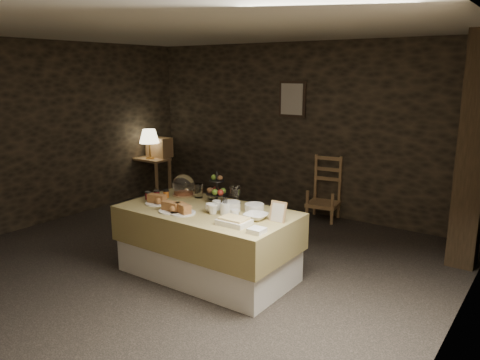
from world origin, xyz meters
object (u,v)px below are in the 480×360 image
Objects in this scene: buffet_table at (208,238)px; timber_column at (473,153)px; fruit_stand at (217,190)px; table_lamp at (149,137)px; wine_rack at (159,147)px; chair at (326,191)px; console_table at (151,165)px.

timber_column is (2.19, 1.91, 0.87)m from buffet_table.
fruit_stand is (-2.28, -1.61, -0.42)m from timber_column.
table_lamp is 0.31m from wine_rack.
chair is 0.28× the size of timber_column.
table_lamp reaches higher than console_table.
wine_rack reaches higher than chair.
table_lamp is at bearing -174.80° from chair.
chair is 2.32m from timber_column.
fruit_stand reaches higher than chair.
fruit_stand is (-0.10, 0.29, 0.45)m from buffet_table.
buffet_table is at bearing -34.11° from table_lamp.
console_table is 3.09m from chair.
table_lamp is (0.05, -0.05, 0.51)m from console_table.
buffet_table is 3.72× the size of table_lamp.
fruit_stand is at bearing -31.01° from console_table.
fruit_stand is (2.72, -1.84, 0.01)m from wine_rack.
wine_rack is (-2.81, 2.13, 0.44)m from buffet_table.
chair is at bearing 83.71° from fruit_stand.
fruit_stand is at bearing -34.16° from wine_rack.
wine_rack is at bearing 90.00° from table_lamp.
wine_rack is 3.28m from fruit_stand.
timber_column is at bearing -2.60° from wine_rack.
console_table is at bearing -105.52° from wine_rack.
buffet_table is 5.47× the size of fruit_stand.
table_lamp is 5.00m from timber_column.
fruit_stand is at bearing -104.16° from chair.
fruit_stand reaches higher than buffet_table.
fruit_stand reaches higher than wine_rack.
table_lamp is (-2.81, 1.90, 0.65)m from buffet_table.
buffet_table is at bearing -34.33° from console_table.
chair is at bearing 86.55° from buffet_table.
wine_rack is 5.02m from timber_column.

